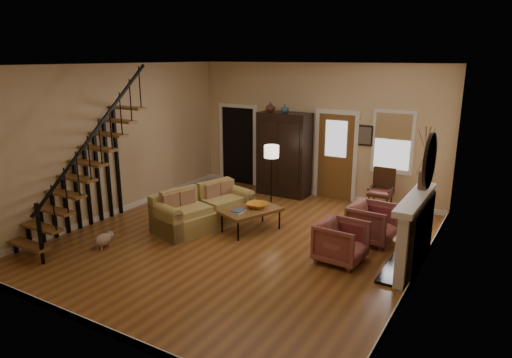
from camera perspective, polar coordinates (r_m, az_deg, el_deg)
The scene contains 15 objects.
room at distance 10.12m, azimuth 1.42°, elevation 4.06°, with size 7.00×7.33×3.30m.
staircase at distance 9.32m, azimuth -21.06°, elevation 2.68°, with size 0.94×2.80×3.20m, color brown, non-canonical shape.
fireplace at distance 8.00m, azimuth 19.50°, elevation -5.58°, with size 0.33×1.95×2.30m.
armoire at distance 11.55m, azimuth 3.53°, elevation 3.12°, with size 1.30×0.60×2.10m, color black, non-canonical shape.
vase_a at distance 11.43m, azimuth 1.82°, elevation 8.98°, with size 0.24×0.24×0.25m, color #4C2619.
vase_b at distance 11.25m, azimuth 3.62°, elevation 8.76°, with size 0.20×0.20×0.21m, color #334C60.
sofa at distance 9.54m, azimuth -6.53°, elevation -3.67°, with size 0.90×2.09×0.78m, color tan, non-canonical shape.
coffee_table at distance 9.29m, azimuth -0.63°, elevation -5.15°, with size 0.70×1.20×0.46m, color brown, non-canonical shape.
bowl at distance 9.29m, azimuth 0.11°, elevation -3.31°, with size 0.41×0.41×0.10m, color orange.
books at distance 9.02m, azimuth -2.27°, elevation -4.04°, with size 0.22×0.30×0.06m, color beige, non-canonical shape.
armchair_left at distance 8.04m, azimuth 10.61°, elevation -7.74°, with size 0.77×0.79×0.72m, color maroon.
armchair_right at distance 8.99m, azimuth 14.30°, elevation -5.36°, with size 0.79×0.82×0.74m, color maroon.
floor_lamp at distance 10.56m, azimuth 1.92°, elevation 0.27°, with size 0.34×0.34×1.48m, color black, non-canonical shape.
side_chair at distance 10.61m, azimuth 15.33°, elevation -1.50°, with size 0.54×0.54×1.02m, color #382112, non-canonical shape.
dog at distance 8.97m, azimuth -18.59°, elevation -7.32°, with size 0.23×0.39×0.28m, color tan, non-canonical shape.
Camera 1 is at (4.42, -6.91, 3.45)m, focal length 32.00 mm.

